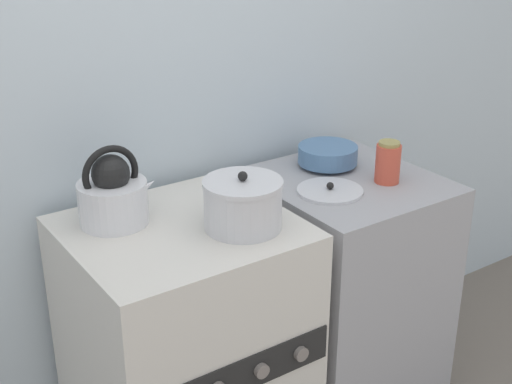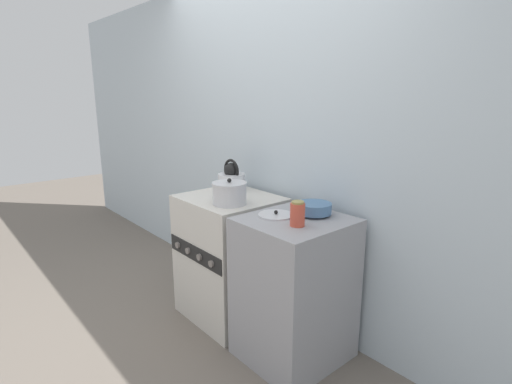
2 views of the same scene
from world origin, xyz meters
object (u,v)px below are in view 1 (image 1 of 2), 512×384
object	(u,v)px
enamel_bowl	(328,155)
storage_jar	(388,162)
stove	(187,356)
loose_pot_lid	(330,191)
cooking_pot	(243,204)
kettle	(113,195)

from	to	relation	value
enamel_bowl	storage_jar	size ratio (longest dim) A/B	1.48
stove	enamel_bowl	xyz separation A→B (m)	(0.66, 0.14, 0.49)
enamel_bowl	loose_pot_lid	world-z (taller)	enamel_bowl
cooking_pot	loose_pot_lid	size ratio (longest dim) A/B	1.07
storage_jar	loose_pot_lid	xyz separation A→B (m)	(-0.21, 0.04, -0.06)
stove	enamel_bowl	size ratio (longest dim) A/B	4.37
stove	loose_pot_lid	size ratio (longest dim) A/B	4.24
kettle	loose_pot_lid	size ratio (longest dim) A/B	1.15
enamel_bowl	storage_jar	xyz separation A→B (m)	(0.07, -0.22, 0.03)
storage_jar	loose_pot_lid	distance (m)	0.23
stove	loose_pot_lid	bearing A→B (deg)	-4.68
cooking_pot	storage_jar	distance (m)	0.59
stove	cooking_pot	world-z (taller)	cooking_pot
loose_pot_lid	kettle	bearing A→B (deg)	165.34
stove	loose_pot_lid	world-z (taller)	loose_pot_lid
kettle	storage_jar	size ratio (longest dim) A/B	1.75
storage_jar	kettle	bearing A→B (deg)	166.38
kettle	loose_pot_lid	bearing A→B (deg)	-14.66
kettle	enamel_bowl	size ratio (longest dim) A/B	1.18
kettle	enamel_bowl	world-z (taller)	kettle
cooking_pot	enamel_bowl	bearing A→B (deg)	25.46
cooking_pot	storage_jar	size ratio (longest dim) A/B	1.63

